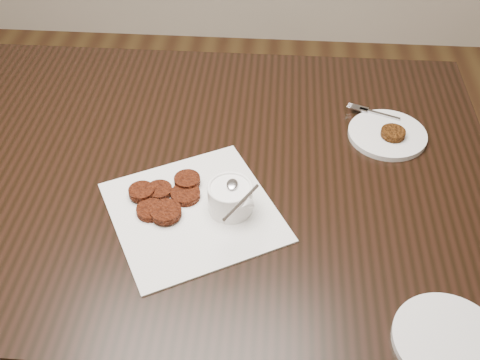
% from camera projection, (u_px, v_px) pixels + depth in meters
% --- Properties ---
extents(table, '(1.49, 0.96, 0.75)m').
position_uv_depth(table, '(169.00, 270.00, 1.50)').
color(table, black).
rests_on(table, floor).
extents(napkin, '(0.42, 0.42, 0.00)m').
position_uv_depth(napkin, '(193.00, 212.00, 1.13)').
color(napkin, silver).
rests_on(napkin, table).
extents(sauce_ramekin, '(0.16, 0.16, 0.12)m').
position_uv_depth(sauce_ramekin, '(230.00, 186.00, 1.10)').
color(sauce_ramekin, white).
rests_on(sauce_ramekin, napkin).
extents(patty_cluster, '(0.22, 0.22, 0.02)m').
position_uv_depth(patty_cluster, '(160.00, 197.00, 1.15)').
color(patty_cluster, '#66230D').
rests_on(patty_cluster, napkin).
extents(plate_with_patty, '(0.23, 0.23, 0.03)m').
position_uv_depth(plate_with_patty, '(388.00, 132.00, 1.30)').
color(plate_with_patty, silver).
rests_on(plate_with_patty, table).
extents(plate_empty, '(0.22, 0.22, 0.01)m').
position_uv_depth(plate_empty, '(449.00, 341.00, 0.92)').
color(plate_empty, silver).
rests_on(plate_empty, table).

